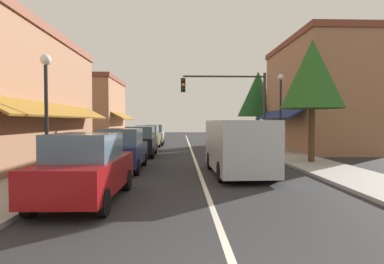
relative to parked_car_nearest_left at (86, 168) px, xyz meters
name	(u,v)px	position (x,y,z in m)	size (l,w,h in m)	color
ground_plane	(192,153)	(3.20, 12.87, -0.88)	(80.00, 80.00, 0.00)	#28282B
sidewalk_left	(108,152)	(-2.30, 12.87, -0.82)	(2.60, 56.00, 0.12)	gray
sidewalk_right	(275,152)	(8.70, 12.87, -0.82)	(2.60, 56.00, 0.12)	#A39E99
lane_center_stripe	(192,153)	(3.20, 12.87, -0.88)	(0.14, 52.00, 0.01)	silver
storefront_right_block	(314,96)	(12.17, 14.87, 3.05)	(5.66, 10.20, 7.86)	#9E6B4C
storefront_far_left	(95,111)	(-5.74, 22.87, 2.23)	(5.61, 8.20, 6.21)	#9E6B4C
parked_car_nearest_left	(86,168)	(0.00, 0.00, 0.00)	(1.86, 4.14, 1.77)	maroon
parked_car_second_left	(122,150)	(-0.05, 5.37, 0.00)	(1.80, 4.11, 1.77)	navy
parked_car_third_left	(141,141)	(0.06, 10.92, 0.00)	(1.80, 4.11, 1.77)	black
parked_car_far_left	(148,137)	(-0.06, 15.90, 0.00)	(1.83, 4.12, 1.77)	brown
parked_car_distant_left	(154,135)	(0.05, 20.37, 0.00)	(1.84, 4.13, 1.77)	#B7BABF
van_in_lane	(237,145)	(4.66, 4.14, 0.27)	(2.11, 5.23, 2.12)	#B2B7BC
traffic_signal_mast_arm	(234,97)	(5.96, 12.82, 2.79)	(5.64, 0.50, 5.29)	#333333
street_lamp_left_near	(46,96)	(-1.97, 2.41, 2.05)	(0.36, 0.36, 4.27)	black
street_lamp_right_mid	(281,101)	(8.31, 10.40, 2.37)	(0.36, 0.36, 4.83)	black
tree_right_near	(312,74)	(8.79, 7.06, 3.46)	(3.03, 3.03, 6.04)	#4C331E
tree_right_far	(258,94)	(9.58, 21.19, 3.71)	(3.75, 3.75, 6.67)	#4C331E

